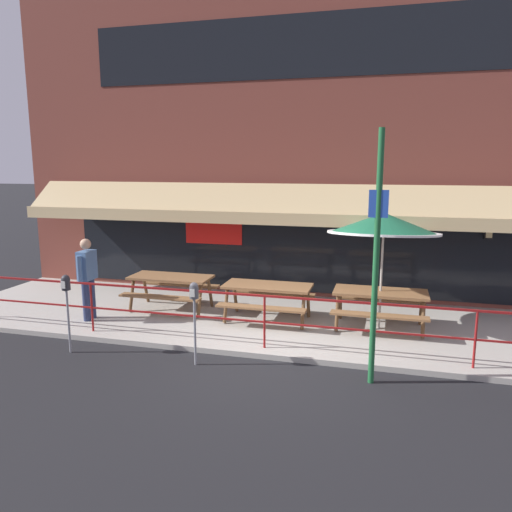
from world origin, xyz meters
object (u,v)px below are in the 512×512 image
at_px(pedestrian_walking, 87,275).
at_px(picnic_table_centre, 268,292).
at_px(parking_meter_near, 66,290).
at_px(parking_meter_far, 194,299).
at_px(street_sign_pole, 376,257).
at_px(patio_umbrella_right, 384,224).
at_px(picnic_table_right, 380,299).
at_px(picnic_table_left, 171,283).

bearing_deg(pedestrian_walking, picnic_table_centre, 13.68).
distance_m(parking_meter_near, parking_meter_far, 2.37).
distance_m(pedestrian_walking, street_sign_pole, 6.05).
distance_m(parking_meter_near, street_sign_pole, 5.30).
bearing_deg(patio_umbrella_right, parking_meter_far, -140.42).
distance_m(picnic_table_right, parking_meter_near, 5.86).
bearing_deg(patio_umbrella_right, picnic_table_right, -90.00).
relative_size(patio_umbrella_right, parking_meter_far, 1.68).
distance_m(parking_meter_far, street_sign_pole, 2.98).
xyz_separation_m(picnic_table_right, pedestrian_walking, (-5.88, -0.96, 0.35)).
distance_m(picnic_table_centre, parking_meter_near, 3.89).
relative_size(picnic_table_centre, parking_meter_near, 1.27).
bearing_deg(picnic_table_centre, picnic_table_left, 174.52).
bearing_deg(picnic_table_left, picnic_table_right, -1.78).
xyz_separation_m(picnic_table_right, parking_meter_far, (-2.93, -2.41, 0.44)).
bearing_deg(parking_meter_far, pedestrian_walking, 153.83).
distance_m(picnic_table_left, parking_meter_far, 3.03).
height_order(picnic_table_left, picnic_table_centre, same).
height_order(patio_umbrella_right, parking_meter_near, patio_umbrella_right).
xyz_separation_m(picnic_table_left, picnic_table_right, (4.52, -0.14, 0.00)).
distance_m(picnic_table_right, street_sign_pole, 2.67).
relative_size(picnic_table_left, parking_meter_far, 1.27).
bearing_deg(parking_meter_near, picnic_table_right, 24.98).
distance_m(picnic_table_centre, parking_meter_far, 2.47).
height_order(patio_umbrella_right, pedestrian_walking, patio_umbrella_right).
bearing_deg(picnic_table_right, picnic_table_centre, -178.06).
xyz_separation_m(patio_umbrella_right, parking_meter_near, (-5.30, -2.49, -1.03)).
height_order(patio_umbrella_right, street_sign_pole, street_sign_pole).
bearing_deg(parking_meter_near, picnic_table_centre, 38.20).
bearing_deg(patio_umbrella_right, parking_meter_near, -154.85).
xyz_separation_m(picnic_table_centre, street_sign_pole, (2.19, -2.28, 1.26)).
bearing_deg(parking_meter_far, picnic_table_right, 39.36).
relative_size(picnic_table_centre, parking_meter_far, 1.27).
height_order(pedestrian_walking, parking_meter_near, pedestrian_walking).
bearing_deg(picnic_table_centre, patio_umbrella_right, 2.42).
distance_m(patio_umbrella_right, parking_meter_near, 5.95).
xyz_separation_m(picnic_table_left, patio_umbrella_right, (4.52, -0.12, 1.47)).
bearing_deg(parking_meter_far, picnic_table_centre, 73.86).
distance_m(picnic_table_left, parking_meter_near, 2.76).
bearing_deg(street_sign_pole, picnic_table_centre, 133.94).
distance_m(picnic_table_left, street_sign_pole, 5.26).
relative_size(patio_umbrella_right, parking_meter_near, 1.68).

